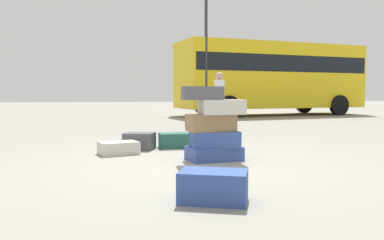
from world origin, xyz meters
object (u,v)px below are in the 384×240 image
(suitcase_charcoal_white_trunk, at_px, (139,141))
(parked_bus, at_px, (271,74))
(person_bearded_onlooker, at_px, (219,95))
(suitcase_cream_foreground_near, at_px, (200,135))
(lamp_post, at_px, (206,14))
(suitcase_cream_behind_tower, at_px, (119,148))
(suitcase_navy_left_side, at_px, (213,186))
(suitcase_tower, at_px, (213,127))
(suitcase_teal_upright_blue, at_px, (178,140))

(suitcase_charcoal_white_trunk, xyz_separation_m, parked_bus, (6.34, 10.09, 1.68))
(suitcase_charcoal_white_trunk, xyz_separation_m, person_bearded_onlooker, (2.47, 4.11, 0.80))
(suitcase_cream_foreground_near, height_order, lamp_post, lamp_post)
(suitcase_charcoal_white_trunk, xyz_separation_m, suitcase_cream_behind_tower, (-0.36, -0.49, -0.05))
(suitcase_cream_foreground_near, bearing_deg, lamp_post, 102.06)
(suitcase_navy_left_side, height_order, suitcase_cream_behind_tower, suitcase_navy_left_side)
(suitcase_tower, bearing_deg, suitcase_charcoal_white_trunk, 127.90)
(suitcase_charcoal_white_trunk, bearing_deg, suitcase_teal_upright_blue, 31.44)
(suitcase_teal_upright_blue, xyz_separation_m, suitcase_charcoal_white_trunk, (-0.72, -0.13, 0.01))
(suitcase_teal_upright_blue, bearing_deg, suitcase_cream_behind_tower, -150.56)
(suitcase_navy_left_side, bearing_deg, suitcase_charcoal_white_trunk, 119.24)
(suitcase_teal_upright_blue, height_order, person_bearded_onlooker, person_bearded_onlooker)
(suitcase_cream_foreground_near, bearing_deg, person_bearded_onlooker, 96.88)
(suitcase_teal_upright_blue, xyz_separation_m, suitcase_navy_left_side, (-0.20, -3.69, 0.01))
(suitcase_teal_upright_blue, bearing_deg, suitcase_cream_foreground_near, -63.52)
(suitcase_navy_left_side, relative_size, parked_bus, 0.07)
(suitcase_cream_behind_tower, relative_size, lamp_post, 0.10)
(suitcase_navy_left_side, distance_m, lamp_post, 12.57)
(suitcase_navy_left_side, xyz_separation_m, person_bearded_onlooker, (1.95, 7.67, 0.80))
(suitcase_tower, height_order, suitcase_cream_foreground_near, suitcase_tower)
(suitcase_cream_foreground_near, relative_size, parked_bus, 0.07)
(suitcase_tower, height_order, suitcase_navy_left_side, suitcase_tower)
(person_bearded_onlooker, bearing_deg, lamp_post, -151.51)
(suitcase_tower, distance_m, suitcase_cream_foreground_near, 0.91)
(suitcase_teal_upright_blue, xyz_separation_m, parked_bus, (5.62, 9.96, 1.70))
(suitcase_navy_left_side, bearing_deg, suitcase_cream_behind_tower, 126.86)
(suitcase_navy_left_side, xyz_separation_m, lamp_post, (2.41, 11.72, 3.87))
(suitcase_teal_upright_blue, relative_size, suitcase_cream_foreground_near, 1.20)
(suitcase_tower, xyz_separation_m, suitcase_navy_left_side, (-0.51, -2.23, -0.35))
(suitcase_cream_behind_tower, xyz_separation_m, suitcase_cream_foreground_near, (1.37, 0.05, 0.19))
(suitcase_navy_left_side, relative_size, suitcase_cream_foreground_near, 1.05)
(parked_bus, bearing_deg, lamp_post, -162.01)
(suitcase_charcoal_white_trunk, height_order, suitcase_navy_left_side, suitcase_charcoal_white_trunk)
(lamp_post, bearing_deg, suitcase_teal_upright_blue, -105.41)
(suitcase_charcoal_white_trunk, distance_m, person_bearded_onlooker, 4.86)
(suitcase_navy_left_side, bearing_deg, suitcase_cream_foreground_near, 102.02)
(lamp_post, bearing_deg, suitcase_charcoal_white_trunk, -109.74)
(suitcase_tower, bearing_deg, suitcase_navy_left_side, -102.89)
(lamp_post, bearing_deg, suitcase_cream_behind_tower, -110.80)
(suitcase_charcoal_white_trunk, distance_m, suitcase_cream_behind_tower, 0.61)
(suitcase_charcoal_white_trunk, bearing_deg, suitcase_navy_left_side, -60.81)
(suitcase_teal_upright_blue, bearing_deg, suitcase_navy_left_side, -93.69)
(suitcase_tower, xyz_separation_m, suitcase_teal_upright_blue, (-0.32, 1.46, -0.36))
(suitcase_tower, relative_size, lamp_post, 0.18)
(suitcase_navy_left_side, height_order, suitcase_cream_foreground_near, suitcase_cream_foreground_near)
(suitcase_teal_upright_blue, xyz_separation_m, person_bearded_onlooker, (1.75, 3.98, 0.81))
(suitcase_tower, bearing_deg, suitcase_cream_behind_tower, 148.88)
(suitcase_tower, distance_m, suitcase_charcoal_white_trunk, 1.71)
(suitcase_teal_upright_blue, distance_m, suitcase_charcoal_white_trunk, 0.73)
(suitcase_cream_foreground_near, bearing_deg, suitcase_navy_left_side, -74.24)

